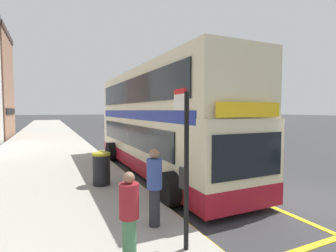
# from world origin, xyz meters

# --- Properties ---
(ground_plane) EXTENTS (260.00, 260.00, 0.00)m
(ground_plane) POSITION_xyz_m (0.00, 32.00, 0.00)
(ground_plane) COLOR #333335
(pavement_near) EXTENTS (6.00, 76.00, 0.14)m
(pavement_near) POSITION_xyz_m (-7.00, 32.00, 0.07)
(pavement_near) COLOR #A39E93
(pavement_near) RESTS_ON ground
(double_decker_bus) EXTENTS (3.16, 11.37, 4.40)m
(double_decker_bus) POSITION_xyz_m (-2.46, 5.74, 2.06)
(double_decker_bus) COLOR beige
(double_decker_bus) RESTS_ON ground
(bus_bay_markings) EXTENTS (2.86, 14.24, 0.01)m
(bus_bay_markings) POSITION_xyz_m (-2.57, 5.62, 0.01)
(bus_bay_markings) COLOR gold
(bus_bay_markings) RESTS_ON ground
(bus_stop_sign) EXTENTS (0.09, 0.51, 2.97)m
(bus_stop_sign) POSITION_xyz_m (-4.58, -0.58, 1.85)
(bus_stop_sign) COLOR black
(bus_stop_sign) RESTS_ON pavement_near
(parked_car_grey_distant) EXTENTS (2.09, 4.20, 1.62)m
(parked_car_grey_distant) POSITION_xyz_m (2.99, 36.23, 0.80)
(parked_car_grey_distant) COLOR slate
(parked_car_grey_distant) RESTS_ON ground
(parked_car_black_across) EXTENTS (2.09, 4.20, 1.62)m
(parked_car_black_across) POSITION_xyz_m (4.98, 24.76, 0.80)
(parked_car_black_across) COLOR black
(parked_car_black_across) RESTS_ON ground
(pedestrian_waiting_near_sign) EXTENTS (0.34, 0.34, 1.53)m
(pedestrian_waiting_near_sign) POSITION_xyz_m (-5.63, -0.56, 0.97)
(pedestrian_waiting_near_sign) COLOR #3F724C
(pedestrian_waiting_near_sign) RESTS_ON pavement_near
(pedestrian_further_back) EXTENTS (0.34, 0.34, 1.73)m
(pedestrian_further_back) POSITION_xyz_m (-4.75, 0.48, 1.08)
(pedestrian_further_back) COLOR #26262D
(pedestrian_further_back) RESTS_ON pavement_near
(litter_bin) EXTENTS (0.61, 0.61, 1.11)m
(litter_bin) POSITION_xyz_m (-5.21, 4.19, 0.70)
(litter_bin) COLOR black
(litter_bin) RESTS_ON pavement_near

